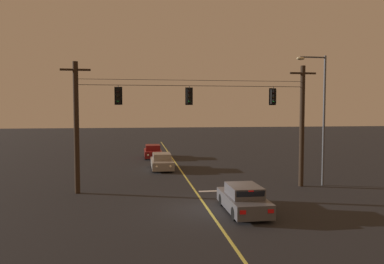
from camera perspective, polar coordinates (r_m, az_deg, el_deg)
name	(u,v)px	position (r m, az deg, el deg)	size (l,w,h in m)	color
ground_plane	(208,209)	(19.46, 2.44, -11.88)	(180.00, 180.00, 0.00)	black
lane_centre_stripe	(183,174)	(29.72, -1.40, -6.52)	(0.14, 60.00, 0.01)	#D1C64C
stop_bar_paint	(225,191)	(23.67, 5.18, -9.12)	(3.40, 0.36, 0.01)	silver
signal_span_assembly	(194,125)	(23.35, 0.35, 1.12)	(16.42, 0.32, 8.09)	#2D2116
traffic_light_leftmost	(118,96)	(23.10, -11.47, 5.60)	(0.48, 0.41, 1.22)	black
traffic_light_left_inner	(189,96)	(23.28, -0.41, 5.64)	(0.48, 0.41, 1.22)	black
traffic_light_centre	(273,97)	(24.68, 12.61, 5.44)	(0.48, 0.41, 1.22)	black
car_waiting_near_lane	(243,199)	(18.83, 8.05, -10.40)	(1.80, 4.33, 1.39)	#4C4C51
car_oncoming_lead	(162,162)	(31.90, -4.74, -4.68)	(1.80, 4.42, 1.39)	gray
car_oncoming_trailing	(153,152)	(39.69, -6.15, -3.09)	(1.80, 4.42, 1.39)	maroon
street_lamp_corner	(320,109)	(26.12, 19.41, 3.42)	(2.11, 0.30, 8.79)	#4C4F54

